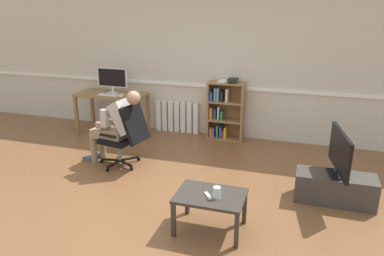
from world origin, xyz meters
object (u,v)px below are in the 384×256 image
at_px(computer_mouse, 121,95).
at_px(imac_monitor, 112,78).
at_px(keyboard, 109,95).
at_px(computer_desk, 112,99).
at_px(tv_screen, 340,153).
at_px(coffee_table, 210,199).
at_px(office_chair, 126,134).
at_px(tv_stand, 335,188).
at_px(person_seated, 117,125).
at_px(bookshelf, 224,110).
at_px(drinking_glass, 217,193).
at_px(radiator, 177,117).
at_px(spare_remote, 208,196).

bearing_deg(computer_mouse, imac_monitor, 144.59).
bearing_deg(keyboard, computer_desk, 100.52).
distance_m(tv_screen, coffee_table, 1.72).
relative_size(office_chair, tv_stand, 1.03).
relative_size(computer_desk, person_seated, 1.09).
distance_m(bookshelf, drinking_glass, 2.99).
distance_m(bookshelf, radiator, 0.97).
relative_size(bookshelf, office_chair, 1.14).
distance_m(computer_mouse, person_seated, 1.33).
bearing_deg(spare_remote, drinking_glass, -35.38).
xyz_separation_m(tv_screen, spare_remote, (-1.34, -1.10, -0.22)).
bearing_deg(computer_desk, coffee_table, -44.89).
bearing_deg(imac_monitor, tv_stand, -22.33).
bearing_deg(tv_screen, keyboard, 60.14).
relative_size(tv_screen, coffee_table, 1.16).
bearing_deg(computer_desk, office_chair, -54.25).
xyz_separation_m(radiator, office_chair, (-0.18, -1.75, 0.23)).
bearing_deg(coffee_table, tv_stand, 38.46).
xyz_separation_m(office_chair, spare_remote, (1.61, -1.28, -0.09)).
bearing_deg(person_seated, imac_monitor, -139.81).
xyz_separation_m(computer_desk, radiator, (1.16, 0.39, -0.35)).
distance_m(keyboard, person_seated, 1.44).
height_order(office_chair, drinking_glass, office_chair).
relative_size(keyboard, tv_stand, 0.41).
relative_size(imac_monitor, spare_remote, 3.99).
height_order(office_chair, spare_remote, office_chair).
bearing_deg(tv_stand, office_chair, 176.52).
bearing_deg(coffee_table, bookshelf, 100.01).
relative_size(keyboard, spare_remote, 2.61).
bearing_deg(computer_desk, radiator, 18.57).
distance_m(person_seated, spare_remote, 2.21).
relative_size(bookshelf, drinking_glass, 8.97).
relative_size(drinking_glass, spare_remote, 0.83).
bearing_deg(office_chair, person_seated, -90.00).
bearing_deg(bookshelf, imac_monitor, -174.21).
height_order(bookshelf, radiator, bookshelf).
distance_m(radiator, spare_remote, 3.35).
bearing_deg(bookshelf, computer_desk, -172.11).
bearing_deg(imac_monitor, bookshelf, 5.79).
height_order(keyboard, radiator, keyboard).
bearing_deg(coffee_table, office_chair, 142.79).
distance_m(keyboard, bookshelf, 2.12).
relative_size(tv_stand, tv_screen, 1.12).
bearing_deg(bookshelf, tv_stand, -44.89).
bearing_deg(tv_stand, computer_mouse, 158.80).
relative_size(bookshelf, person_seated, 0.94).
height_order(imac_monitor, computer_mouse, imac_monitor).
bearing_deg(drinking_glass, imac_monitor, 134.69).
xyz_separation_m(bookshelf, drinking_glass, (0.59, -2.93, -0.04)).
distance_m(computer_desk, drinking_glass, 3.77).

